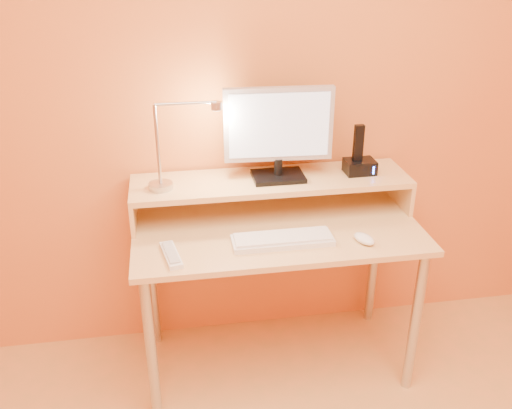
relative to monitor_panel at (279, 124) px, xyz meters
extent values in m
cube|color=orange|center=(-0.03, 0.16, 0.13)|extent=(3.00, 0.04, 2.50)
cylinder|color=#B4B4B5|center=(-0.58, -0.41, -0.77)|extent=(0.04, 0.04, 0.69)
cylinder|color=#B4B4B5|center=(0.52, -0.41, -0.77)|extent=(0.04, 0.04, 0.69)
cylinder|color=#B4B4B5|center=(-0.58, 0.09, -0.77)|extent=(0.04, 0.04, 0.69)
cylinder|color=#B4B4B5|center=(0.52, 0.09, -0.77)|extent=(0.04, 0.04, 0.69)
cube|color=#DFAD69|center=(-0.03, -0.16, -0.41)|extent=(1.20, 0.60, 0.02)
cube|color=#DFAD69|center=(-0.62, -0.01, -0.33)|extent=(0.02, 0.30, 0.14)
cube|color=#DFAD69|center=(0.56, -0.01, -0.33)|extent=(0.02, 0.30, 0.14)
cube|color=#DFAD69|center=(-0.03, -0.01, -0.25)|extent=(1.20, 0.30, 0.02)
cube|color=black|center=(0.00, -0.01, -0.23)|extent=(0.22, 0.16, 0.02)
cylinder|color=black|center=(0.00, -0.01, -0.19)|extent=(0.04, 0.04, 0.07)
cube|color=#AFAEB6|center=(0.00, 0.00, 0.00)|extent=(0.46, 0.06, 0.31)
cube|color=black|center=(0.00, 0.02, 0.00)|extent=(0.41, 0.03, 0.26)
cube|color=#D2E3FF|center=(0.00, -0.02, 0.00)|extent=(0.41, 0.03, 0.27)
cylinder|color=#B4B4B5|center=(-0.50, -0.04, -0.23)|extent=(0.10, 0.10, 0.02)
cylinder|color=#B4B4B5|center=(-0.50, -0.04, -0.05)|extent=(0.01, 0.01, 0.33)
cylinder|color=#B4B4B5|center=(-0.38, -0.04, 0.12)|extent=(0.24, 0.01, 0.01)
cylinder|color=#B4B4B5|center=(-0.26, -0.04, 0.10)|extent=(0.04, 0.04, 0.03)
cylinder|color=#FFEAC6|center=(-0.26, -0.04, 0.09)|extent=(0.03, 0.03, 0.00)
cube|color=black|center=(0.36, -0.01, -0.21)|extent=(0.13, 0.10, 0.06)
cube|color=black|center=(0.35, -0.01, -0.10)|extent=(0.04, 0.03, 0.16)
cube|color=#366BF4|center=(0.41, -0.06, -0.21)|extent=(0.01, 0.00, 0.04)
cube|color=white|center=(-0.04, -0.29, -0.39)|extent=(0.40, 0.13, 0.02)
ellipsoid|color=white|center=(0.28, -0.34, -0.38)|extent=(0.09, 0.12, 0.03)
cube|color=white|center=(-0.48, -0.33, -0.39)|extent=(0.09, 0.20, 0.02)
camera|label=1|loc=(-0.46, -2.18, 0.70)|focal=39.17mm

